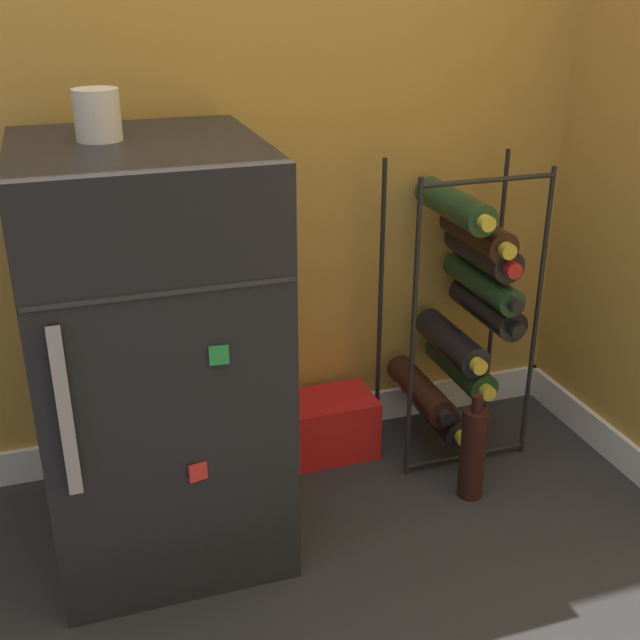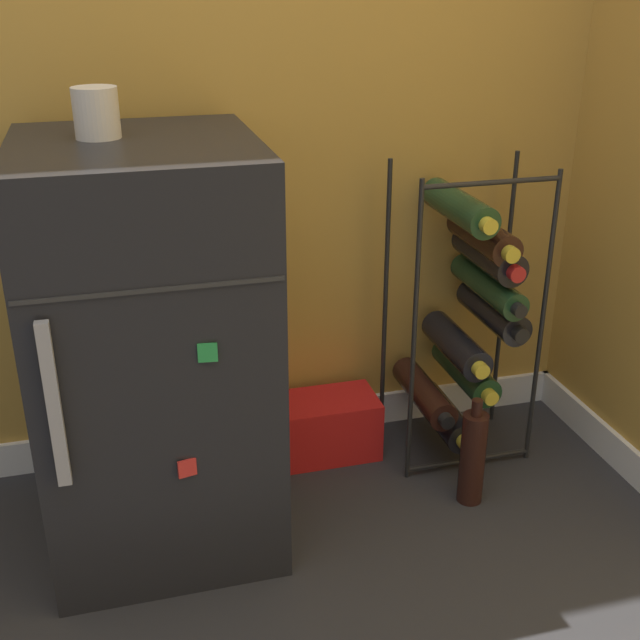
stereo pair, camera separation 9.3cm
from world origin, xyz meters
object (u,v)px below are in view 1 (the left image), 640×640
soda_box (322,426)px  wine_rack (462,313)px  loose_bottle_floor (473,452)px  mini_fridge (155,354)px  fridge_top_cup (97,115)px

soda_box → wine_rack: bearing=-10.1°
loose_bottle_floor → soda_box: bearing=134.4°
wine_rack → mini_fridge: bearing=-171.5°
wine_rack → fridge_top_cup: fridge_top_cup is taller
loose_bottle_floor → fridge_top_cup: bearing=168.8°
soda_box → loose_bottle_floor: bearing=-45.6°
wine_rack → loose_bottle_floor: 0.35m
wine_rack → fridge_top_cup: size_ratio=7.99×
mini_fridge → soda_box: (0.43, 0.18, -0.36)m
wine_rack → loose_bottle_floor: size_ratio=2.79×
mini_fridge → soda_box: bearing=22.8°
soda_box → loose_bottle_floor: size_ratio=1.00×
wine_rack → loose_bottle_floor: (-0.07, -0.23, -0.26)m
fridge_top_cup → loose_bottle_floor: fridge_top_cup is taller
loose_bottle_floor → wine_rack: bearing=73.3°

